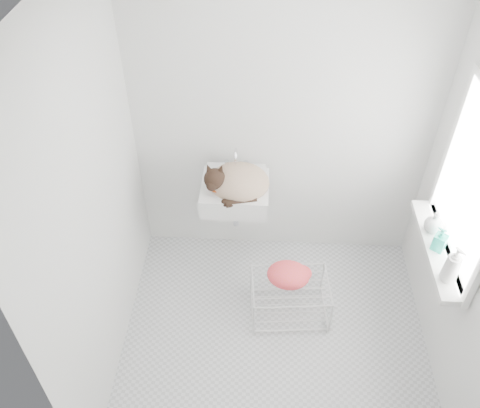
# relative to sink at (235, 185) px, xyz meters

# --- Properties ---
(floor) EXTENTS (2.20, 2.00, 0.02)m
(floor) POSITION_rel_sink_xyz_m (0.33, -0.74, -0.85)
(floor) COLOR silver
(floor) RESTS_ON ground
(back_wall) EXTENTS (2.20, 0.02, 2.50)m
(back_wall) POSITION_rel_sink_xyz_m (0.33, 0.26, 0.40)
(back_wall) COLOR silver
(back_wall) RESTS_ON ground
(left_wall) EXTENTS (0.02, 2.00, 2.50)m
(left_wall) POSITION_rel_sink_xyz_m (-0.77, -0.74, 0.40)
(left_wall) COLOR silver
(left_wall) RESTS_ON ground
(window_glass) EXTENTS (0.01, 0.80, 1.00)m
(window_glass) POSITION_rel_sink_xyz_m (1.42, -0.54, 0.50)
(window_glass) COLOR white
(window_glass) RESTS_ON right_wall
(window_frame) EXTENTS (0.04, 0.90, 1.10)m
(window_frame) POSITION_rel_sink_xyz_m (1.40, -0.54, 0.50)
(window_frame) COLOR white
(window_frame) RESTS_ON right_wall
(windowsill) EXTENTS (0.16, 0.88, 0.04)m
(windowsill) POSITION_rel_sink_xyz_m (1.34, -0.54, -0.02)
(windowsill) COLOR white
(windowsill) RESTS_ON right_wall
(sink) EXTENTS (0.49, 0.43, 0.20)m
(sink) POSITION_rel_sink_xyz_m (0.00, 0.00, 0.00)
(sink) COLOR white
(sink) RESTS_ON back_wall
(faucet) EXTENTS (0.18, 0.13, 0.18)m
(faucet) POSITION_rel_sink_xyz_m (0.00, 0.18, 0.14)
(faucet) COLOR silver
(faucet) RESTS_ON sink
(cat) EXTENTS (0.46, 0.38, 0.29)m
(cat) POSITION_rel_sink_xyz_m (0.01, -0.02, 0.04)
(cat) COLOR tan
(cat) RESTS_ON sink
(wire_rack) EXTENTS (0.59, 0.43, 0.33)m
(wire_rack) POSITION_rel_sink_xyz_m (0.43, -0.48, -0.70)
(wire_rack) COLOR silver
(wire_rack) RESTS_ON floor
(towel) EXTENTS (0.33, 0.25, 0.13)m
(towel) POSITION_rel_sink_xyz_m (0.41, -0.45, -0.49)
(towel) COLOR #CB510C
(towel) RESTS_ON wire_rack
(bottle_a) EXTENTS (0.12, 0.12, 0.22)m
(bottle_a) POSITION_rel_sink_xyz_m (1.33, -0.81, 0.00)
(bottle_a) COLOR silver
(bottle_a) RESTS_ON windowsill
(bottle_b) EXTENTS (0.11, 0.11, 0.17)m
(bottle_b) POSITION_rel_sink_xyz_m (1.33, -0.56, 0.00)
(bottle_b) COLOR #1A9880
(bottle_b) RESTS_ON windowsill
(bottle_c) EXTENTS (0.14, 0.14, 0.16)m
(bottle_c) POSITION_rel_sink_xyz_m (1.33, -0.40, 0.00)
(bottle_c) COLOR silver
(bottle_c) RESTS_ON windowsill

